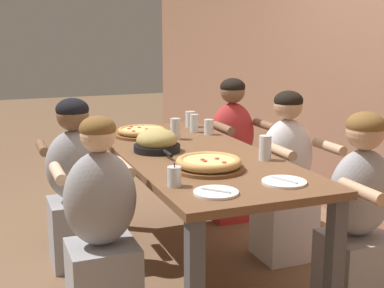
{
  "coord_description": "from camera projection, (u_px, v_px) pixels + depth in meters",
  "views": [
    {
      "loc": [
        2.88,
        -1.13,
        1.48
      ],
      "look_at": [
        0.0,
        0.0,
        0.81
      ],
      "focal_mm": 50.0,
      "sensor_mm": 36.0,
      "label": 1
    }
  ],
  "objects": [
    {
      "name": "pizza_board_second",
      "position": [
        209.0,
        164.0,
        2.77
      ],
      "size": [
        0.37,
        0.37,
        0.06
      ],
      "color": "brown",
      "rests_on": "dining_table"
    },
    {
      "name": "empty_plate_b",
      "position": [
        216.0,
        192.0,
        2.38
      ],
      "size": [
        0.2,
        0.2,
        0.02
      ],
      "color": "white",
      "rests_on": "dining_table"
    },
    {
      "name": "dining_table",
      "position": [
        192.0,
        166.0,
        3.2
      ],
      "size": [
        2.0,
        0.83,
        0.76
      ],
      "color": "brown",
      "rests_on": "ground"
    },
    {
      "name": "drinking_glass_c",
      "position": [
        194.0,
        123.0,
        3.78
      ],
      "size": [
        0.06,
        0.06,
        0.13
      ],
      "color": "silver",
      "rests_on": "dining_table"
    },
    {
      "name": "drinking_glass_d",
      "position": [
        265.0,
        149.0,
        2.98
      ],
      "size": [
        0.07,
        0.07,
        0.14
      ],
      "color": "silver",
      "rests_on": "dining_table"
    },
    {
      "name": "drinking_glass_a",
      "position": [
        190.0,
        120.0,
        3.99
      ],
      "size": [
        0.07,
        0.07,
        0.12
      ],
      "color": "silver",
      "rests_on": "dining_table"
    },
    {
      "name": "skillet_bowl",
      "position": [
        157.0,
        142.0,
        3.19
      ],
      "size": [
        0.4,
        0.28,
        0.14
      ],
      "color": "black",
      "rests_on": "dining_table"
    },
    {
      "name": "drinking_glass_e",
      "position": [
        175.0,
        129.0,
        3.54
      ],
      "size": [
        0.07,
        0.07,
        0.14
      ],
      "color": "silver",
      "rests_on": "dining_table"
    },
    {
      "name": "diner_near_midright",
      "position": [
        101.0,
        233.0,
        2.65
      ],
      "size": [
        0.51,
        0.4,
        1.07
      ],
      "rotation": [
        0.0,
        0.0,
        1.57
      ],
      "color": "#99999E",
      "rests_on": "ground"
    },
    {
      "name": "ground_plane",
      "position": [
        192.0,
        270.0,
        3.34
      ],
      "size": [
        18.0,
        18.0,
        0.0
      ],
      "primitive_type": "plane",
      "color": "brown",
      "rests_on": "ground"
    },
    {
      "name": "diner_far_right",
      "position": [
        359.0,
        223.0,
        2.77
      ],
      "size": [
        0.51,
        0.4,
        1.07
      ],
      "rotation": [
        0.0,
        0.0,
        -1.57
      ],
      "color": "#99999E",
      "rests_on": "ground"
    },
    {
      "name": "empty_plate_a",
      "position": [
        284.0,
        182.0,
        2.54
      ],
      "size": [
        0.21,
        0.21,
        0.02
      ],
      "color": "white",
      "rests_on": "dining_table"
    },
    {
      "name": "pizza_board_main",
      "position": [
        141.0,
        132.0,
        3.65
      ],
      "size": [
        0.37,
        0.37,
        0.06
      ],
      "color": "brown",
      "rests_on": "dining_table"
    },
    {
      "name": "diner_far_left",
      "position": [
        232.0,
        156.0,
        4.16
      ],
      "size": [
        0.51,
        0.4,
        1.11
      ],
      "rotation": [
        0.0,
        0.0,
        -1.57
      ],
      "color": "#B22D2D",
      "rests_on": "ground"
    },
    {
      "name": "cocktail_glass_blue",
      "position": [
        174.0,
        177.0,
        2.48
      ],
      "size": [
        0.07,
        0.07,
        0.12
      ],
      "color": "silver",
      "rests_on": "dining_table"
    },
    {
      "name": "diner_near_midleft",
      "position": [
        76.0,
        189.0,
        3.35
      ],
      "size": [
        0.51,
        0.4,
        1.07
      ],
      "rotation": [
        0.0,
        0.0,
        1.57
      ],
      "color": "#99999E",
      "rests_on": "ground"
    },
    {
      "name": "diner_far_center",
      "position": [
        286.0,
        184.0,
        3.43
      ],
      "size": [
        0.51,
        0.4,
        1.1
      ],
      "rotation": [
        0.0,
        0.0,
        -1.57
      ],
      "color": "silver",
      "rests_on": "ground"
    },
    {
      "name": "drinking_glass_b",
      "position": [
        209.0,
        127.0,
        3.7
      ],
      "size": [
        0.06,
        0.06,
        0.11
      ],
      "color": "silver",
      "rests_on": "dining_table"
    }
  ]
}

